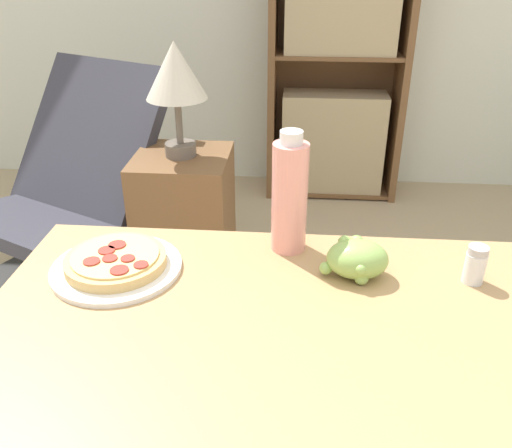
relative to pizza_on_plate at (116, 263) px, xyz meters
name	(u,v)px	position (x,y,z in m)	size (l,w,h in m)	color
dining_table	(363,436)	(0.44, -0.27, -0.11)	(1.27, 0.87, 0.75)	tan
pizza_on_plate	(116,263)	(0.00, 0.00, 0.00)	(0.24, 0.24, 0.04)	white
grape_bunch	(357,259)	(0.45, 0.02, 0.02)	(0.13, 0.10, 0.07)	#93BC5B
drink_bottle	(290,196)	(0.32, 0.11, 0.10)	(0.07, 0.07, 0.24)	pink
salt_shaker	(475,265)	(0.66, 0.02, 0.02)	(0.04, 0.04, 0.07)	white
lounge_chair_near	(71,226)	(-0.56, 1.01, -0.48)	(0.84, 0.95, 0.88)	black
bookshelf	(337,67)	(0.52, 2.08, -0.06)	(0.72, 0.31, 1.54)	brown
side_table	(186,231)	(-0.08, 0.96, -0.46)	(0.34, 0.34, 0.62)	brown
table_lamp	(176,76)	(-0.08, 0.96, 0.13)	(0.21, 0.21, 0.40)	#665B51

